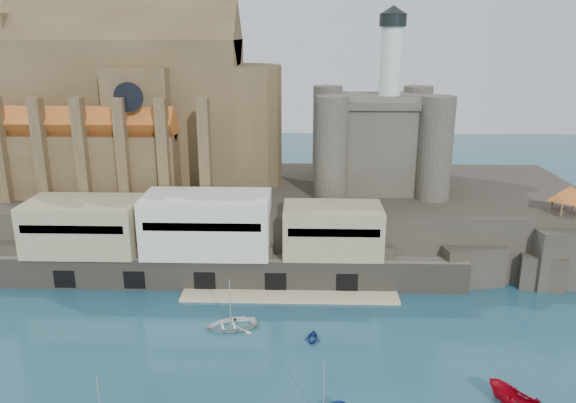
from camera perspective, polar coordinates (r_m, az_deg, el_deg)
The scene contains 9 objects.
ground at distance 63.23m, azimuth -2.18°, elevation -16.96°, with size 300.00×300.00×0.00m, color #194353.
promontory at distance 96.72m, azimuth -0.80°, elevation -1.38°, with size 100.00×36.00×10.00m.
quay at distance 82.11m, azimuth -8.29°, elevation -4.10°, with size 70.00×12.00×13.05m.
church at distance 99.19m, azimuth -14.90°, elevation 8.73°, with size 47.00×25.93×30.51m.
castle_keep at distance 95.78m, azimuth 9.05°, elevation 6.50°, with size 21.20×21.20×29.30m.
rock_outcrop at distance 92.47m, azimuth 26.02°, elevation -4.63°, with size 14.50×10.50×8.70m.
pavilion at distance 90.05m, azimuth 26.68°, elevation 0.58°, with size 6.40×6.40×5.40m.
boat_6 at distance 71.83m, azimuth -5.82°, elevation -12.56°, with size 4.62×1.34×6.48m, color white.
boat_7 at distance 68.89m, azimuth 2.50°, elevation -13.87°, with size 2.48×1.52×2.88m, color navy.
Camera 1 is at (3.83, -52.42, 35.15)m, focal length 35.00 mm.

